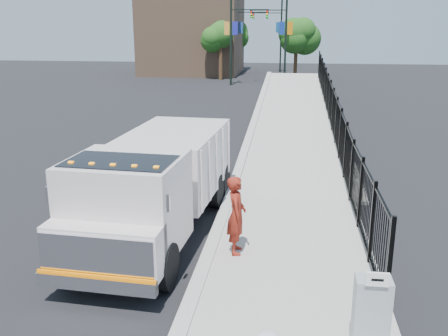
# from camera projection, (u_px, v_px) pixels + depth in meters

# --- Properties ---
(ground) EXTENTS (120.00, 120.00, 0.00)m
(ground) POSITION_uv_depth(u_px,v_px,m) (209.00, 257.00, 11.41)
(ground) COLOR black
(ground) RESTS_ON ground
(sidewalk) EXTENTS (3.55, 12.00, 0.12)m
(sidewalk) POSITION_uv_depth(u_px,v_px,m) (294.00, 308.00, 9.23)
(sidewalk) COLOR #9E998E
(sidewalk) RESTS_ON ground
(curb) EXTENTS (0.30, 12.00, 0.16)m
(curb) POSITION_uv_depth(u_px,v_px,m) (192.00, 300.00, 9.48)
(curb) COLOR #ADAAA3
(curb) RESTS_ON ground
(ramp) EXTENTS (3.95, 24.06, 3.19)m
(ramp) POSITION_uv_depth(u_px,v_px,m) (298.00, 125.00, 26.36)
(ramp) COLOR #9E998E
(ramp) RESTS_ON ground
(iron_fence) EXTENTS (0.10, 28.00, 1.80)m
(iron_fence) POSITION_uv_depth(u_px,v_px,m) (332.00, 123.00, 22.12)
(iron_fence) COLOR black
(iron_fence) RESTS_ON ground
(truck) EXTENTS (2.80, 7.51, 2.53)m
(truck) POSITION_uv_depth(u_px,v_px,m) (156.00, 181.00, 12.23)
(truck) COLOR black
(truck) RESTS_ON ground
(worker) EXTENTS (0.50, 0.70, 1.80)m
(worker) POSITION_uv_depth(u_px,v_px,m) (236.00, 215.00, 11.13)
(worker) COLOR maroon
(worker) RESTS_ON sidewalk
(utility_cabinet) EXTENTS (0.55, 0.40, 1.25)m
(utility_cabinet) POSITION_uv_depth(u_px,v_px,m) (371.00, 315.00, 7.80)
(utility_cabinet) COLOR gray
(utility_cabinet) RESTS_ON sidewalk
(arrow_sign) EXTENTS (0.35, 0.04, 0.22)m
(arrow_sign) POSITION_uv_depth(u_px,v_px,m) (377.00, 279.00, 7.39)
(arrow_sign) COLOR white
(arrow_sign) RESTS_ON utility_cabinet
(debris) EXTENTS (0.34, 0.34, 0.09)m
(debris) POSITION_uv_depth(u_px,v_px,m) (268.00, 336.00, 8.23)
(debris) COLOR silver
(debris) RESTS_ON sidewalk
(light_pole_0) EXTENTS (3.78, 0.22, 8.00)m
(light_pole_0) POSITION_uv_depth(u_px,v_px,m) (234.00, 34.00, 42.32)
(light_pole_0) COLOR black
(light_pole_0) RESTS_ON ground
(light_pole_1) EXTENTS (3.78, 0.22, 8.00)m
(light_pole_1) POSITION_uv_depth(u_px,v_px,m) (282.00, 33.00, 43.44)
(light_pole_1) COLOR black
(light_pole_1) RESTS_ON ground
(light_pole_2) EXTENTS (3.77, 0.22, 8.00)m
(light_pole_2) POSITION_uv_depth(u_px,v_px,m) (240.00, 32.00, 51.17)
(light_pole_2) COLOR black
(light_pole_2) RESTS_ON ground
(light_pole_3) EXTENTS (3.78, 0.22, 8.00)m
(light_pole_3) POSITION_uv_depth(u_px,v_px,m) (278.00, 32.00, 54.32)
(light_pole_3) COLOR black
(light_pole_3) RESTS_ON ground
(tree_0) EXTENTS (2.55, 2.55, 5.27)m
(tree_0) POSITION_uv_depth(u_px,v_px,m) (221.00, 37.00, 46.69)
(tree_0) COLOR #382314
(tree_0) RESTS_ON ground
(tree_1) EXTENTS (2.78, 2.78, 5.39)m
(tree_1) POSITION_uv_depth(u_px,v_px,m) (296.00, 37.00, 46.50)
(tree_1) COLOR #382314
(tree_1) RESTS_ON ground
(tree_2) EXTENTS (3.02, 3.02, 5.51)m
(tree_2) POSITION_uv_depth(u_px,v_px,m) (235.00, 35.00, 57.61)
(tree_2) COLOR #382314
(tree_2) RESTS_ON ground
(building) EXTENTS (10.00, 10.00, 8.00)m
(building) POSITION_uv_depth(u_px,v_px,m) (193.00, 35.00, 53.35)
(building) COLOR #8C664C
(building) RESTS_ON ground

